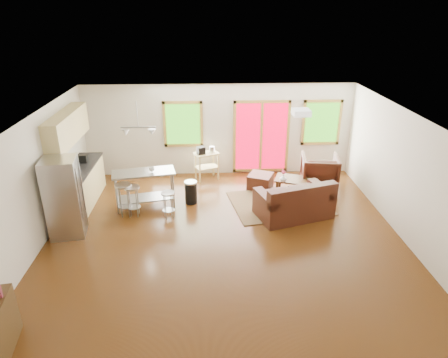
{
  "coord_description": "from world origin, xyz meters",
  "views": [
    {
      "loc": [
        -0.34,
        -7.35,
        4.56
      ],
      "look_at": [
        0.0,
        0.3,
        1.2
      ],
      "focal_mm": 32.0,
      "sensor_mm": 36.0,
      "label": 1
    }
  ],
  "objects_px": {
    "armchair": "(319,169)",
    "kitchen_cart": "(206,157)",
    "rug": "(279,203)",
    "island": "(144,183)",
    "loveseat": "(295,203)",
    "coffee_table": "(295,181)",
    "refrigerator": "(64,198)",
    "ottoman": "(260,181)"
  },
  "relations": [
    {
      "from": "armchair",
      "to": "kitchen_cart",
      "type": "distance_m",
      "value": 3.12
    },
    {
      "from": "rug",
      "to": "island",
      "type": "relative_size",
      "value": 1.49
    },
    {
      "from": "loveseat",
      "to": "kitchen_cart",
      "type": "xyz_separation_m",
      "value": [
        -2.04,
        2.26,
        0.32
      ]
    },
    {
      "from": "coffee_table",
      "to": "refrigerator",
      "type": "xyz_separation_m",
      "value": [
        -5.27,
        -1.8,
        0.52
      ]
    },
    {
      "from": "refrigerator",
      "to": "kitchen_cart",
      "type": "distance_m",
      "value": 4.08
    },
    {
      "from": "kitchen_cart",
      "to": "ottoman",
      "type": "bearing_deg",
      "value": -24.76
    },
    {
      "from": "loveseat",
      "to": "ottoman",
      "type": "bearing_deg",
      "value": 92.86
    },
    {
      "from": "refrigerator",
      "to": "island",
      "type": "height_order",
      "value": "refrigerator"
    },
    {
      "from": "loveseat",
      "to": "rug",
      "type": "bearing_deg",
      "value": 92.03
    },
    {
      "from": "armchair",
      "to": "ottoman",
      "type": "bearing_deg",
      "value": 10.92
    },
    {
      "from": "island",
      "to": "armchair",
      "type": "bearing_deg",
      "value": 12.69
    },
    {
      "from": "coffee_table",
      "to": "rug",
      "type": "bearing_deg",
      "value": -129.18
    },
    {
      "from": "island",
      "to": "rug",
      "type": "bearing_deg",
      "value": 0.14
    },
    {
      "from": "loveseat",
      "to": "coffee_table",
      "type": "distance_m",
      "value": 1.29
    },
    {
      "from": "armchair",
      "to": "island",
      "type": "bearing_deg",
      "value": 21.12
    },
    {
      "from": "ottoman",
      "to": "island",
      "type": "height_order",
      "value": "island"
    },
    {
      "from": "loveseat",
      "to": "coffee_table",
      "type": "relative_size",
      "value": 1.65
    },
    {
      "from": "ottoman",
      "to": "coffee_table",
      "type": "bearing_deg",
      "value": -21.2
    },
    {
      "from": "refrigerator",
      "to": "kitchen_cart",
      "type": "xyz_separation_m",
      "value": [
        2.96,
        2.8,
        -0.19
      ]
    },
    {
      "from": "island",
      "to": "coffee_table",
      "type": "bearing_deg",
      "value": 9.27
    },
    {
      "from": "loveseat",
      "to": "kitchen_cart",
      "type": "distance_m",
      "value": 3.06
    },
    {
      "from": "loveseat",
      "to": "island",
      "type": "distance_m",
      "value": 3.59
    },
    {
      "from": "rug",
      "to": "loveseat",
      "type": "xyz_separation_m",
      "value": [
        0.23,
        -0.65,
        0.34
      ]
    },
    {
      "from": "refrigerator",
      "to": "ottoman",
      "type": "bearing_deg",
      "value": 17.58
    },
    {
      "from": "rug",
      "to": "island",
      "type": "distance_m",
      "value": 3.35
    },
    {
      "from": "loveseat",
      "to": "island",
      "type": "bearing_deg",
      "value": 152.18
    },
    {
      "from": "refrigerator",
      "to": "kitchen_cart",
      "type": "bearing_deg",
      "value": 35.2
    },
    {
      "from": "loveseat",
      "to": "armchair",
      "type": "xyz_separation_m",
      "value": [
        1.01,
        1.66,
        0.13
      ]
    },
    {
      "from": "loveseat",
      "to": "kitchen_cart",
      "type": "height_order",
      "value": "kitchen_cart"
    },
    {
      "from": "rug",
      "to": "loveseat",
      "type": "height_order",
      "value": "loveseat"
    },
    {
      "from": "rug",
      "to": "ottoman",
      "type": "bearing_deg",
      "value": 110.88
    },
    {
      "from": "kitchen_cart",
      "to": "refrigerator",
      "type": "bearing_deg",
      "value": -136.62
    },
    {
      "from": "refrigerator",
      "to": "rug",
      "type": "bearing_deg",
      "value": 5.78
    },
    {
      "from": "loveseat",
      "to": "refrigerator",
      "type": "relative_size",
      "value": 1.1
    },
    {
      "from": "kitchen_cart",
      "to": "rug",
      "type": "bearing_deg",
      "value": -41.68
    },
    {
      "from": "coffee_table",
      "to": "refrigerator",
      "type": "relative_size",
      "value": 0.66
    },
    {
      "from": "ottoman",
      "to": "kitchen_cart",
      "type": "relative_size",
      "value": 0.6
    },
    {
      "from": "island",
      "to": "kitchen_cart",
      "type": "bearing_deg",
      "value": 47.55
    },
    {
      "from": "loveseat",
      "to": "coffee_table",
      "type": "xyz_separation_m",
      "value": [
        0.27,
        1.26,
        -0.01
      ]
    },
    {
      "from": "armchair",
      "to": "island",
      "type": "relative_size",
      "value": 0.63
    },
    {
      "from": "rug",
      "to": "refrigerator",
      "type": "height_order",
      "value": "refrigerator"
    },
    {
      "from": "coffee_table",
      "to": "loveseat",
      "type": "bearing_deg",
      "value": -101.94
    }
  ]
}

